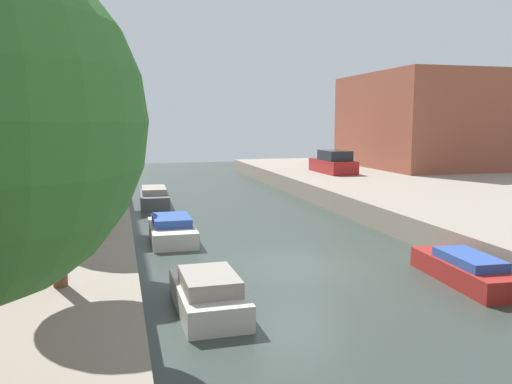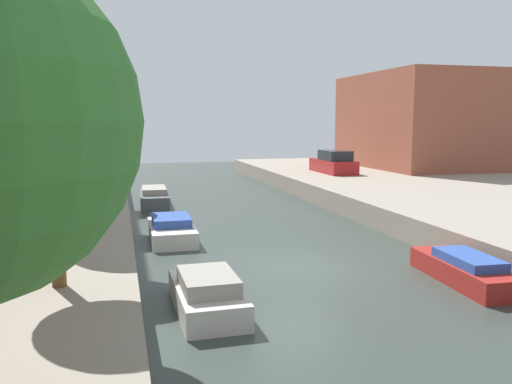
{
  "view_description": "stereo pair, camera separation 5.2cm",
  "coord_description": "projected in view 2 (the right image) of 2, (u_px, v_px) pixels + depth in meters",
  "views": [
    {
      "loc": [
        -5.36,
        -14.89,
        4.54
      ],
      "look_at": [
        1.24,
        9.89,
        1.02
      ],
      "focal_mm": 36.35,
      "sensor_mm": 36.0,
      "label": 1
    },
    {
      "loc": [
        -5.31,
        -14.91,
        4.54
      ],
      "look_at": [
        1.24,
        9.89,
        1.02
      ],
      "focal_mm": 36.35,
      "sensor_mm": 36.0,
      "label": 2
    }
  ],
  "objects": [
    {
      "name": "moored_boat_left_3",
      "position": [
        171.0,
        230.0,
        19.85
      ],
      "size": [
        1.67,
        3.7,
        0.93
      ],
      "color": "beige",
      "rests_on": "ground_plane"
    },
    {
      "name": "street_tree_5",
      "position": [
        92.0,
        122.0,
        27.67
      ],
      "size": [
        2.36,
        2.36,
        4.7
      ],
      "color": "brown",
      "rests_on": "quay_left"
    },
    {
      "name": "parked_car",
      "position": [
        334.0,
        163.0,
        35.6
      ],
      "size": [
        1.83,
        4.51,
        1.55
      ],
      "color": "maroon",
      "rests_on": "quay_right"
    },
    {
      "name": "ground_plane",
      "position": [
        298.0,
        267.0,
        16.24
      ],
      "size": [
        84.0,
        84.0,
        0.0
      ],
      "primitive_type": "plane",
      "color": "#333D38"
    },
    {
      "name": "street_tree_4",
      "position": [
        85.0,
        111.0,
        22.12
      ],
      "size": [
        2.56,
        2.56,
        5.27
      ],
      "color": "#4F3B2C",
      "rests_on": "quay_left"
    },
    {
      "name": "moored_boat_right_2",
      "position": [
        464.0,
        270.0,
        14.63
      ],
      "size": [
        1.48,
        3.92,
        0.86
      ],
      "color": "maroon",
      "rests_on": "ground_plane"
    },
    {
      "name": "moored_boat_left_4",
      "position": [
        154.0,
        197.0,
        28.19
      ],
      "size": [
        1.61,
        4.46,
        0.99
      ],
      "color": "#4C5156",
      "rests_on": "ground_plane"
    },
    {
      "name": "moored_boat_left_2",
      "position": [
        207.0,
        294.0,
        12.44
      ],
      "size": [
        1.52,
        3.39,
        0.98
      ],
      "color": "beige",
      "rests_on": "ground_plane"
    },
    {
      "name": "street_tree_2",
      "position": [
        51.0,
        125.0,
        10.72
      ],
      "size": [
        2.54,
        2.54,
        4.76
      ],
      "color": "brown",
      "rests_on": "quay_left"
    },
    {
      "name": "street_tree_3",
      "position": [
        73.0,
        99.0,
        16.1
      ],
      "size": [
        2.73,
        2.73,
        5.63
      ],
      "color": "brown",
      "rests_on": "quay_left"
    },
    {
      "name": "low_block_right",
      "position": [
        427.0,
        121.0,
        40.43
      ],
      "size": [
        10.0,
        12.43,
        7.12
      ],
      "primitive_type": "cube",
      "color": "brown",
      "rests_on": "quay_right"
    }
  ]
}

